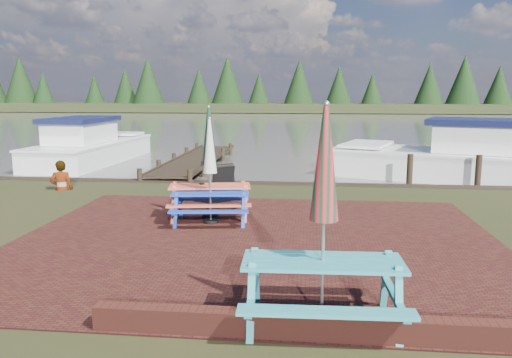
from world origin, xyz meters
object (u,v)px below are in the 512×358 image
Objects in this scene: chalkboard at (224,183)px; boat_jetty at (90,148)px; picnic_table_blue at (210,187)px; person at (60,161)px; picnic_table_red at (210,180)px; picnic_table_teal at (323,250)px; jetty at (196,160)px; boat_near at (463,160)px.

boat_jetty is at bearing 93.26° from chalkboard.
chalkboard is at bearing 84.75° from picnic_table_blue.
picnic_table_red is at bearing 131.68° from person.
picnic_table_blue is (-2.23, 4.42, -0.14)m from picnic_table_teal.
jetty is (-2.31, 8.62, -0.74)m from picnic_table_red.
picnic_table_red is 0.27× the size of jetty.
picnic_table_teal is 6.85m from chalkboard.
picnic_table_red reaches higher than jetty.
person reaches higher than chalkboard.
chalkboard is at bearing -71.60° from jetty.
picnic_table_red is (-2.33, 4.85, -0.06)m from picnic_table_teal.
picnic_table_red reaches higher than boat_near.
picnic_table_red is 5.53m from person.
picnic_table_red reaches higher than boat_jetty.
picnic_table_teal is at bearing -70.50° from picnic_table_blue.
chalkboard is 0.10× the size of jetty.
chalkboard is 0.57× the size of person.
picnic_table_teal is 1.08× the size of picnic_table_red.
boat_near is at bearing 37.75° from picnic_table_blue.
jetty is 9.81m from boat_near.
picnic_table_teal is 12.67m from boat_near.
picnic_table_blue is (0.10, -0.43, -0.08)m from picnic_table_red.
picnic_table_teal is 0.35× the size of boat_jetty.
jetty is 1.22× the size of boat_jetty.
picnic_table_blue is at bearing -75.09° from jetty.
picnic_table_teal is 5.38m from picnic_table_red.
picnic_table_red is 8.96m from jetty.
picnic_table_blue is 0.24× the size of jetty.
person is at bearing -70.06° from boat_jetty.
boat_jetty is at bearing 118.59° from picnic_table_blue.
jetty is at bearing 99.63° from boat_near.
person is (-4.83, 2.70, -0.01)m from picnic_table_red.
boat_near is at bearing 179.47° from person.
picnic_table_teal reaches higher than boat_jetty.
chalkboard is at bearing 79.50° from picnic_table_red.
chalkboard is (-2.30, 6.44, -0.43)m from picnic_table_teal.
boat_near reaches higher than jetty.
jetty is 6.48m from person.
jetty is at bearing -132.13° from person.
picnic_table_red is 0.45m from picnic_table_blue.
boat_near reaches higher than person.
picnic_table_blue reaches higher than boat_jetty.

